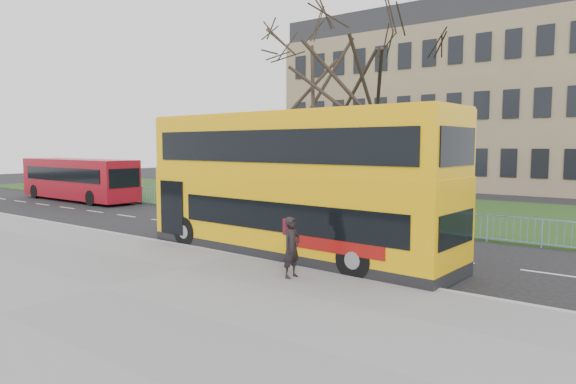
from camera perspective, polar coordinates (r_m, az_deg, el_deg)
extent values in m
plane|color=black|center=(19.01, -2.48, -6.48)|extent=(120.00, 120.00, 0.00)
cube|color=slate|center=(14.59, -19.91, -10.17)|extent=(80.00, 10.50, 0.12)
cube|color=#97979A|center=(17.85, -5.68, -7.04)|extent=(80.00, 0.20, 0.14)
cube|color=#193513|center=(31.23, 14.49, -1.96)|extent=(80.00, 15.40, 0.08)
cube|color=#856B54|center=(52.24, 18.40, 8.42)|extent=(30.00, 15.00, 14.00)
cube|color=#EDAB09|center=(17.78, 0.41, -2.43)|extent=(11.79, 3.34, 2.17)
cube|color=#EDAB09|center=(17.65, 0.42, 1.67)|extent=(11.79, 3.34, 0.37)
cube|color=#EDAB09|center=(17.62, 0.42, 5.43)|extent=(11.73, 3.28, 1.95)
cube|color=black|center=(16.28, -0.91, -2.84)|extent=(9.00, 0.48, 0.94)
cube|color=black|center=(16.58, -2.63, 5.10)|extent=(10.73, 0.56, 1.06)
cylinder|color=black|center=(19.98, -11.22, -4.31)|extent=(1.17, 0.37, 1.16)
cylinder|color=black|center=(14.97, 7.45, -7.47)|extent=(1.17, 0.37, 1.16)
cube|color=maroon|center=(38.51, -22.26, 1.40)|extent=(11.01, 2.73, 2.69)
cube|color=black|center=(37.89, -23.95, 1.81)|extent=(9.46, 0.25, 0.90)
cylinder|color=black|center=(41.60, -26.28, 0.06)|extent=(1.00, 0.28, 1.00)
cylinder|color=black|center=(35.01, -21.03, -0.62)|extent=(1.00, 0.28, 1.00)
imported|color=black|center=(14.54, 0.41, -6.16)|extent=(0.44, 0.65, 1.73)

